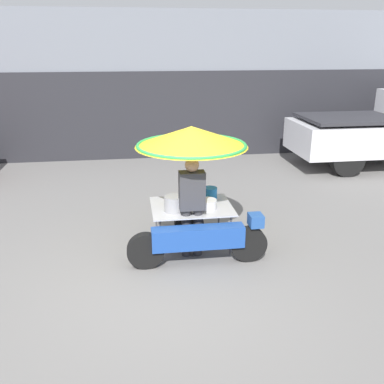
# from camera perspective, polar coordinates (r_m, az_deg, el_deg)

# --- Properties ---
(ground_plane) EXTENTS (36.00, 36.00, 0.00)m
(ground_plane) POSITION_cam_1_polar(r_m,az_deg,el_deg) (5.98, -3.58, -12.11)
(ground_plane) COLOR slate
(shopfront_building) EXTENTS (28.00, 2.06, 3.99)m
(shopfront_building) POSITION_cam_1_polar(r_m,az_deg,el_deg) (13.05, -6.84, 14.11)
(shopfront_building) COLOR gray
(shopfront_building) RESTS_ON ground
(vendor_motorcycle_cart) EXTENTS (2.08, 1.71, 1.94)m
(vendor_motorcycle_cart) POSITION_cam_1_polar(r_m,az_deg,el_deg) (6.44, 0.10, 4.49)
(vendor_motorcycle_cart) COLOR black
(vendor_motorcycle_cart) RESTS_ON ground
(vendor_person) EXTENTS (0.38, 0.22, 1.55)m
(vendor_person) POSITION_cam_1_polar(r_m,az_deg,el_deg) (6.36, -0.01, -1.43)
(vendor_person) COLOR #2D2D33
(vendor_person) RESTS_ON ground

